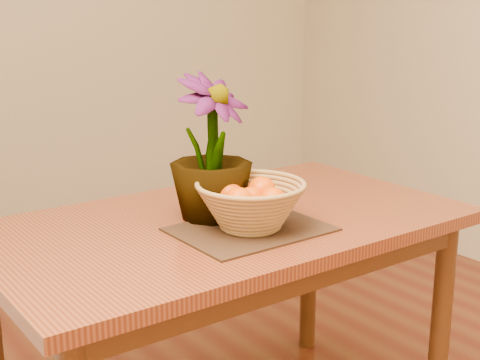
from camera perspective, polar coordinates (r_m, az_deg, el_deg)
wall_back at (r=3.65m, az=-19.51°, el=13.78°), size 4.00×0.02×2.70m
table at (r=2.00m, az=-1.09°, el=-5.65°), size 1.40×0.80×0.75m
placemat at (r=1.86m, az=0.90°, el=-4.23°), size 0.41×0.31×0.01m
wicker_basket at (r=1.84m, az=0.91°, el=-2.32°), size 0.31×0.31×0.13m
orange_pile at (r=1.83m, az=0.91°, el=-1.46°), size 0.20×0.19×0.08m
potted_plant at (r=1.90m, az=-2.49°, el=2.71°), size 0.30×0.30×0.42m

